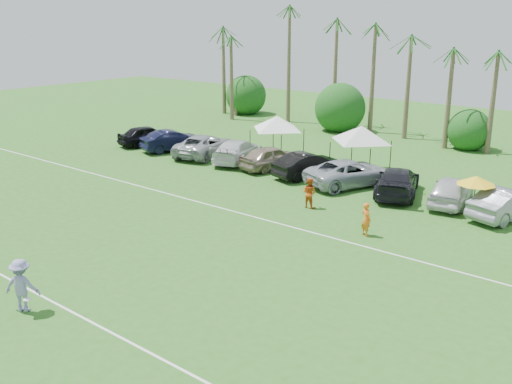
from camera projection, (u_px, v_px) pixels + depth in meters
The scene contains 27 objects.
field_lines at pixel (131, 237), 27.30m from camera, with size 80.00×12.10×0.01m.
palm_tree_0 at pixel (214, 43), 60.63m from camera, with size 2.40×2.40×8.90m.
palm_tree_1 at pixel (250, 35), 57.39m from camera, with size 2.40×2.40×9.90m.
palm_tree_2 at pixel (291, 27), 54.16m from camera, with size 2.40×2.40×10.90m.
palm_tree_3 at pixel (327, 18), 51.53m from camera, with size 2.40×2.40×11.90m.
palm_tree_4 at pixel (365, 48), 49.90m from camera, with size 2.40×2.40×8.90m.
palm_tree_5 at pixel (409, 39), 47.26m from camera, with size 2.40×2.40×9.90m.
palm_tree_6 at pixel (458, 29), 44.62m from camera, with size 2.40×2.40×10.90m.
bush_tree_0 at pixel (242, 98), 61.26m from camera, with size 4.00×4.00×4.00m.
bush_tree_1 at pixel (348, 110), 53.51m from camera, with size 4.00×4.00×4.00m.
bush_tree_2 at pixel (477, 124), 46.36m from camera, with size 4.00×4.00×4.00m.
sideline_player_a at pixel (366, 219), 27.33m from camera, with size 0.61×0.40×1.66m, color orange.
sideline_player_b at pixel (309, 193), 31.39m from camera, with size 0.82×0.64×1.69m, color #CB4F16.
canopy_tent_left at pixel (277, 116), 42.30m from camera, with size 4.45×4.45×3.60m.
canopy_tent_right at pixel (362, 126), 37.89m from camera, with size 4.59×4.59×3.72m.
market_umbrella at pixel (476, 180), 29.56m from camera, with size 2.01×2.01×2.24m.
frisbee_player at pixel (22, 285), 20.23m from camera, with size 1.48×1.29×1.99m.
parked_car_0 at pixel (147, 135), 46.80m from camera, with size 1.94×4.81×1.64m, color black.
parked_car_1 at pixel (173, 140), 44.83m from camera, with size 1.74×4.98×1.64m, color black.
parked_car_2 at pixel (204, 145), 43.16m from camera, with size 2.72×5.90×1.64m, color #9C9EA2.
parked_car_3 at pixel (238, 151), 41.40m from camera, with size 2.30×5.65×1.64m, color silver.
parked_car_4 at pixel (272, 157), 39.46m from camera, with size 1.94×4.81×1.64m, color gray.
parked_car_5 at pixel (308, 165), 37.45m from camera, with size 1.74×4.98×1.64m, color black.
parked_car_6 at pixel (350, 173), 35.53m from camera, with size 2.72×5.90×1.64m, color #A3A7B1.
parked_car_7 at pixel (397, 181), 33.67m from camera, with size 2.30×5.65×1.64m, color black.
parked_car_8 at pixel (451, 190), 31.94m from camera, with size 1.94×4.81×1.64m, color silver.
parked_car_9 at pixel (508, 203), 29.72m from camera, with size 1.74×4.98×1.64m, color gray.
Camera 1 is at (20.58, -8.14, 10.12)m, focal length 40.00 mm.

